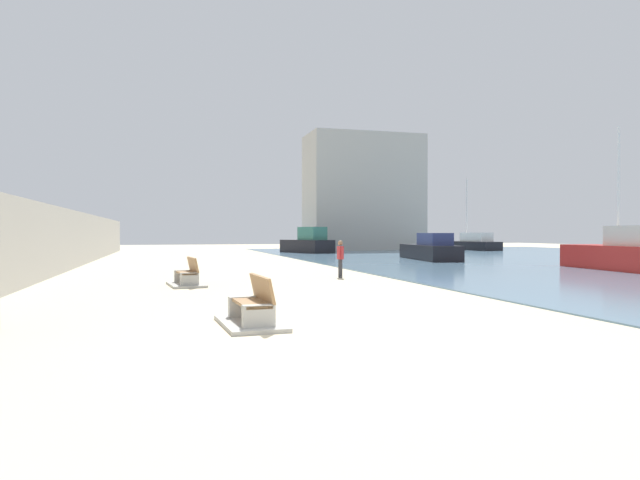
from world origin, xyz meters
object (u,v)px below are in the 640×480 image
at_px(bench_near, 252,314).
at_px(boat_mid_bay, 430,250).
at_px(bench_far, 187,279).
at_px(person_walking, 340,256).
at_px(boat_far_right, 308,243).
at_px(boat_distant, 471,243).
at_px(boat_nearest, 626,253).

xyz_separation_m(bench_near, boat_mid_bay, (15.38, 22.64, 0.47)).
bearing_deg(bench_far, bench_near, -83.96).
relative_size(person_walking, boat_far_right, 0.26).
bearing_deg(boat_distant, boat_nearest, -107.90).
distance_m(bench_far, boat_nearest, 20.45).
relative_size(bench_near, boat_distant, 0.27).
bearing_deg(bench_far, person_walking, 16.99).
xyz_separation_m(boat_far_right, boat_nearest, (8.67, -26.84, -0.04)).
height_order(person_walking, boat_far_right, boat_far_right).
bearing_deg(boat_mid_bay, bench_near, -124.19).
distance_m(bench_near, person_walking, 11.80).
bearing_deg(boat_nearest, bench_far, -174.96).
bearing_deg(person_walking, bench_far, -163.01).
bearing_deg(boat_mid_bay, boat_nearest, -71.54).
bearing_deg(bench_far, boat_far_right, 67.80).
height_order(bench_far, boat_nearest, boat_nearest).
relative_size(bench_near, boat_nearest, 0.30).
distance_m(bench_near, bench_far, 8.74).
height_order(bench_far, boat_distant, boat_distant).
bearing_deg(bench_far, boat_mid_bay, 40.55).
xyz_separation_m(bench_far, person_walking, (6.14, 1.88, 0.63)).
bearing_deg(bench_far, boat_nearest, 5.04).
xyz_separation_m(person_walking, boat_distant, (23.89, 29.87, -0.15)).
bearing_deg(bench_near, boat_distant, 54.25).
relative_size(bench_far, person_walking, 1.47).
height_order(bench_far, boat_mid_bay, boat_mid_bay).
xyz_separation_m(bench_far, boat_mid_bay, (16.30, 13.95, 0.47)).
distance_m(bench_far, boat_far_right, 30.94).
distance_m(bench_near, boat_far_right, 38.86).
relative_size(bench_near, bench_far, 0.98).
xyz_separation_m(person_walking, boat_mid_bay, (10.16, 12.07, -0.16)).
height_order(person_walking, boat_distant, boat_distant).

